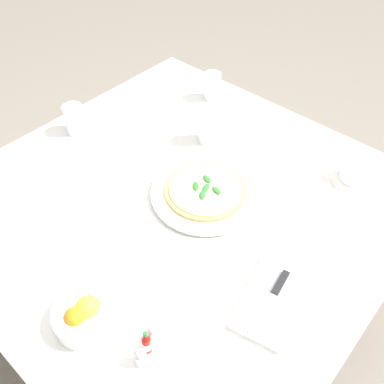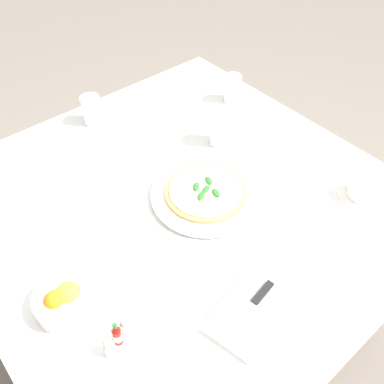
{
  "view_description": "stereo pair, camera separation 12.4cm",
  "coord_description": "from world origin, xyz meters",
  "px_view_note": "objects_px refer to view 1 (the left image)",
  "views": [
    {
      "loc": [
        0.62,
        0.6,
        1.64
      ],
      "look_at": [
        -0.03,
        0.03,
        0.75
      ],
      "focal_mm": 38.98,
      "sensor_mm": 36.0,
      "label": 1
    },
    {
      "loc": [
        0.53,
        0.69,
        1.64
      ],
      "look_at": [
        -0.03,
        0.03,
        0.75
      ],
      "focal_mm": 38.98,
      "sensor_mm": 36.0,
      "label": 2
    }
  ],
  "objects_px": {
    "pizza": "(206,190)",
    "citrus_bowl": "(85,315)",
    "water_glass_far_right": "(208,128)",
    "water_glass_near_right": "(212,88)",
    "dinner_knife": "(272,299)",
    "hot_sauce_bottle": "(147,343)",
    "pepper_shaker": "(153,333)",
    "water_glass_back_corner": "(76,120)",
    "pizza_plate": "(206,193)",
    "salt_shaker": "(141,357)",
    "coffee_cup_near_left": "(353,173)",
    "napkin_folded": "(271,301)"
  },
  "relations": [
    {
      "from": "pizza",
      "to": "citrus_bowl",
      "type": "bearing_deg",
      "value": 6.37
    },
    {
      "from": "water_glass_far_right",
      "to": "water_glass_near_right",
      "type": "bearing_deg",
      "value": -143.39
    },
    {
      "from": "dinner_knife",
      "to": "citrus_bowl",
      "type": "distance_m",
      "value": 0.44
    },
    {
      "from": "hot_sauce_bottle",
      "to": "pepper_shaker",
      "type": "distance_m",
      "value": 0.03
    },
    {
      "from": "water_glass_near_right",
      "to": "water_glass_far_right",
      "type": "bearing_deg",
      "value": 36.61
    },
    {
      "from": "hot_sauce_bottle",
      "to": "pepper_shaker",
      "type": "height_order",
      "value": "hot_sauce_bottle"
    },
    {
      "from": "water_glass_back_corner",
      "to": "dinner_knife",
      "type": "bearing_deg",
      "value": 82.78
    },
    {
      "from": "dinner_knife",
      "to": "pizza_plate",
      "type": "bearing_deg",
      "value": -125.25
    },
    {
      "from": "water_glass_back_corner",
      "to": "citrus_bowl",
      "type": "relative_size",
      "value": 0.69
    },
    {
      "from": "citrus_bowl",
      "to": "salt_shaker",
      "type": "xyz_separation_m",
      "value": [
        -0.02,
        0.17,
        -0.0
      ]
    },
    {
      "from": "pizza_plate",
      "to": "dinner_knife",
      "type": "relative_size",
      "value": 1.68
    },
    {
      "from": "coffee_cup_near_left",
      "to": "water_glass_far_right",
      "type": "bearing_deg",
      "value": -72.31
    },
    {
      "from": "pizza",
      "to": "water_glass_near_right",
      "type": "distance_m",
      "value": 0.53
    },
    {
      "from": "water_glass_back_corner",
      "to": "citrus_bowl",
      "type": "distance_m",
      "value": 0.74
    },
    {
      "from": "water_glass_far_right",
      "to": "citrus_bowl",
      "type": "xyz_separation_m",
      "value": [
        0.7,
        0.22,
        -0.03
      ]
    },
    {
      "from": "pizza",
      "to": "hot_sauce_bottle",
      "type": "height_order",
      "value": "hot_sauce_bottle"
    },
    {
      "from": "pizza",
      "to": "dinner_knife",
      "type": "bearing_deg",
      "value": 64.09
    },
    {
      "from": "water_glass_far_right",
      "to": "hot_sauce_bottle",
      "type": "relative_size",
      "value": 1.44
    },
    {
      "from": "pizza",
      "to": "water_glass_back_corner",
      "type": "relative_size",
      "value": 2.37
    },
    {
      "from": "napkin_folded",
      "to": "dinner_knife",
      "type": "relative_size",
      "value": 1.24
    },
    {
      "from": "pizza_plate",
      "to": "dinner_knife",
      "type": "xyz_separation_m",
      "value": [
        0.17,
        0.35,
        0.01
      ]
    },
    {
      "from": "pizza",
      "to": "salt_shaker",
      "type": "height_order",
      "value": "salt_shaker"
    },
    {
      "from": "water_glass_far_right",
      "to": "napkin_folded",
      "type": "distance_m",
      "value": 0.64
    },
    {
      "from": "coffee_cup_near_left",
      "to": "water_glass_near_right",
      "type": "distance_m",
      "value": 0.62
    },
    {
      "from": "pizza",
      "to": "coffee_cup_near_left",
      "type": "relative_size",
      "value": 1.84
    },
    {
      "from": "water_glass_back_corner",
      "to": "salt_shaker",
      "type": "height_order",
      "value": "water_glass_back_corner"
    },
    {
      "from": "water_glass_back_corner",
      "to": "napkin_folded",
      "type": "bearing_deg",
      "value": 82.95
    },
    {
      "from": "citrus_bowl",
      "to": "hot_sauce_bottle",
      "type": "bearing_deg",
      "value": 105.97
    },
    {
      "from": "pizza",
      "to": "dinner_knife",
      "type": "height_order",
      "value": "pizza"
    },
    {
      "from": "pizza",
      "to": "dinner_knife",
      "type": "distance_m",
      "value": 0.39
    },
    {
      "from": "pizza_plate",
      "to": "salt_shaker",
      "type": "height_order",
      "value": "salt_shaker"
    },
    {
      "from": "water_glass_back_corner",
      "to": "pepper_shaker",
      "type": "xyz_separation_m",
      "value": [
        0.36,
        0.75,
        -0.02
      ]
    },
    {
      "from": "pizza",
      "to": "dinner_knife",
      "type": "relative_size",
      "value": 1.25
    },
    {
      "from": "napkin_folded",
      "to": "dinner_knife",
      "type": "bearing_deg",
      "value": -3.27
    },
    {
      "from": "pizza_plate",
      "to": "hot_sauce_bottle",
      "type": "relative_size",
      "value": 3.97
    },
    {
      "from": "citrus_bowl",
      "to": "salt_shaker",
      "type": "relative_size",
      "value": 2.67
    },
    {
      "from": "pizza_plate",
      "to": "pepper_shaker",
      "type": "relative_size",
      "value": 5.86
    },
    {
      "from": "pizza",
      "to": "hot_sauce_bottle",
      "type": "distance_m",
      "value": 0.5
    },
    {
      "from": "citrus_bowl",
      "to": "salt_shaker",
      "type": "bearing_deg",
      "value": 95.82
    },
    {
      "from": "pizza_plate",
      "to": "coffee_cup_near_left",
      "type": "height_order",
      "value": "coffee_cup_near_left"
    },
    {
      "from": "water_glass_back_corner",
      "to": "salt_shaker",
      "type": "xyz_separation_m",
      "value": [
        0.42,
        0.77,
        -0.02
      ]
    },
    {
      "from": "water_glass_back_corner",
      "to": "water_glass_far_right",
      "type": "relative_size",
      "value": 0.86
    },
    {
      "from": "coffee_cup_near_left",
      "to": "citrus_bowl",
      "type": "distance_m",
      "value": 0.88
    },
    {
      "from": "water_glass_far_right",
      "to": "hot_sauce_bottle",
      "type": "bearing_deg",
      "value": 30.01
    },
    {
      "from": "citrus_bowl",
      "to": "pepper_shaker",
      "type": "bearing_deg",
      "value": 116.36
    },
    {
      "from": "water_glass_near_right",
      "to": "coffee_cup_near_left",
      "type": "bearing_deg",
      "value": 83.94
    },
    {
      "from": "napkin_folded",
      "to": "hot_sauce_bottle",
      "type": "height_order",
      "value": "hot_sauce_bottle"
    },
    {
      "from": "water_glass_near_right",
      "to": "dinner_knife",
      "type": "bearing_deg",
      "value": 48.87
    },
    {
      "from": "water_glass_far_right",
      "to": "dinner_knife",
      "type": "distance_m",
      "value": 0.64
    },
    {
      "from": "pizza_plate",
      "to": "pizza",
      "type": "distance_m",
      "value": 0.01
    }
  ]
}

